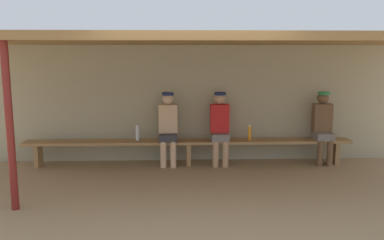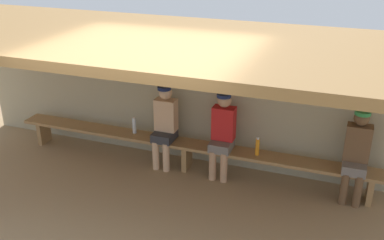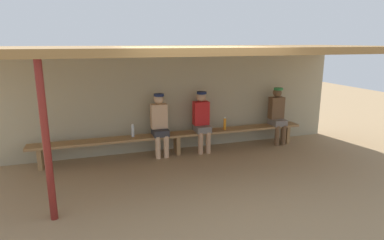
{
  "view_description": "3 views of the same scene",
  "coord_description": "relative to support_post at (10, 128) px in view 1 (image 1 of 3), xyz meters",
  "views": [
    {
      "loc": [
        -0.22,
        -5.74,
        2.03
      ],
      "look_at": [
        0.05,
        1.17,
        0.9
      ],
      "focal_mm": 37.88,
      "sensor_mm": 36.0,
      "label": 1
    },
    {
      "loc": [
        2.24,
        -4.3,
        3.56
      ],
      "look_at": [
        0.22,
        1.19,
        1.03
      ],
      "focal_mm": 41.47,
      "sensor_mm": 36.0,
      "label": 2
    },
    {
      "loc": [
        -1.81,
        -5.06,
        2.41
      ],
      "look_at": [
        0.21,
        1.14,
        0.84
      ],
      "focal_mm": 30.62,
      "sensor_mm": 36.0,
      "label": 3
    }
  ],
  "objects": [
    {
      "name": "support_post",
      "position": [
        0.0,
        0.0,
        0.0
      ],
      "size": [
        0.1,
        0.1,
        2.2
      ],
      "primitive_type": "cylinder",
      "color": "maroon",
      "rests_on": "ground"
    },
    {
      "name": "water_bottle_green",
      "position": [
        3.48,
        2.09,
        -0.5
      ],
      "size": [
        0.06,
        0.06,
        0.28
      ],
      "color": "orange",
      "rests_on": "bench"
    },
    {
      "name": "back_wall",
      "position": [
        2.36,
        2.55,
        0.0
      ],
      "size": [
        8.0,
        0.2,
        2.2
      ],
      "primitive_type": "cube",
      "color": "tan",
      "rests_on": "ground"
    },
    {
      "name": "player_with_sunglasses",
      "position": [
        4.85,
        2.1,
        -0.35
      ],
      "size": [
        0.34,
        0.42,
        1.34
      ],
      "color": "slate",
      "rests_on": "ground"
    },
    {
      "name": "player_rightmost",
      "position": [
        1.99,
        2.1,
        -0.35
      ],
      "size": [
        0.34,
        0.42,
        1.34
      ],
      "color": "#333338",
      "rests_on": "ground"
    },
    {
      "name": "water_bottle_orange",
      "position": [
        1.42,
        2.15,
        -0.51
      ],
      "size": [
        0.06,
        0.06,
        0.27
      ],
      "color": "silver",
      "rests_on": "bench"
    },
    {
      "name": "ground_plane",
      "position": [
        2.36,
        0.55,
        -1.1
      ],
      "size": [
        24.0,
        24.0,
        0.0
      ],
      "primitive_type": "plane",
      "color": "#9E7F59"
    },
    {
      "name": "player_in_red",
      "position": [
        2.94,
        2.1,
        -0.35
      ],
      "size": [
        0.34,
        0.42,
        1.34
      ],
      "color": "slate",
      "rests_on": "ground"
    },
    {
      "name": "bench",
      "position": [
        2.36,
        2.1,
        -0.71
      ],
      "size": [
        6.0,
        0.36,
        0.46
      ],
      "color": "#9E7547",
      "rests_on": "ground"
    },
    {
      "name": "dugout_roof",
      "position": [
        2.36,
        1.25,
        1.16
      ],
      "size": [
        8.0,
        2.8,
        0.12
      ],
      "primitive_type": "cube",
      "color": "olive",
      "rests_on": "back_wall"
    }
  ]
}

